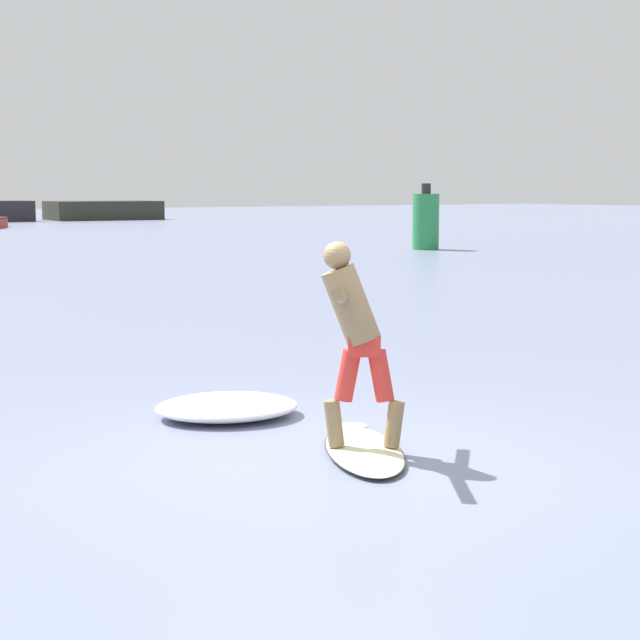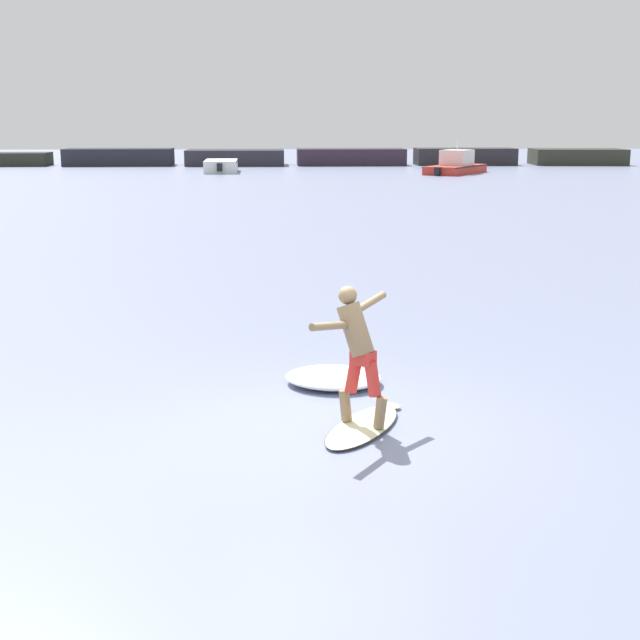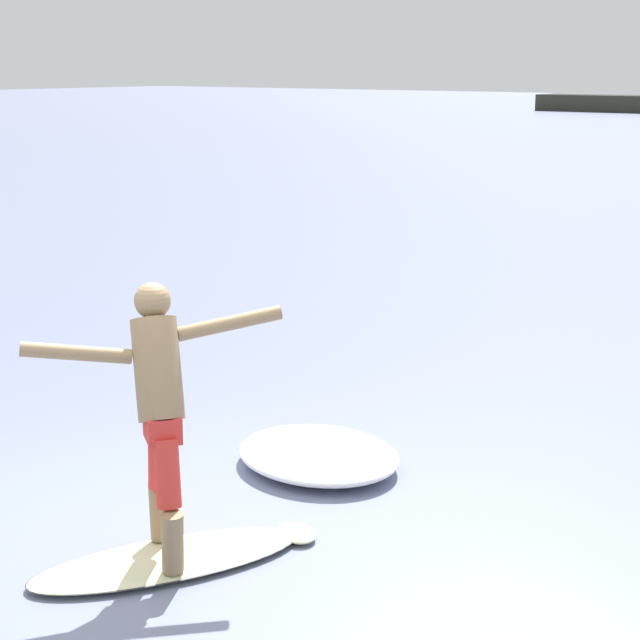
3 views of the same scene
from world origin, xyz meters
The scene contains 5 objects.
ground_plane centered at (0.00, 0.00, 0.00)m, with size 200.00×200.00×0.00m, color slate.
surfboard centered at (0.36, -0.10, 0.03)m, with size 1.34×1.86×0.20m.
surfer centered at (0.28, -0.08, 1.04)m, with size 1.01×1.33×1.66m.
channel_marker_buoy centered at (19.19, 22.23, 1.00)m, with size 0.93×0.93×2.30m.
wave_foam_at_tail centered at (0.11, 1.74, 0.10)m, with size 1.60×1.44×0.20m.
Camera 1 is at (-4.62, -6.99, 2.15)m, focal length 60.00 mm.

